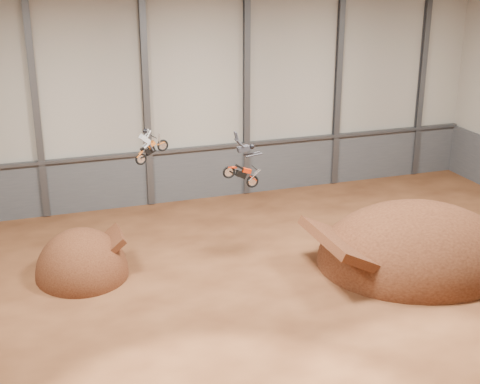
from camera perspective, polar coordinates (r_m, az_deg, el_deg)
name	(u,v)px	position (r m, az deg, el deg)	size (l,w,h in m)	color
floor	(282,299)	(32.48, 3.64, -9.12)	(40.00, 40.00, 0.00)	#492513
back_wall	(197,96)	(43.57, -3.72, 8.20)	(40.00, 0.10, 14.00)	#ADA699
lower_band_back	(199,174)	(44.80, -3.54, 1.58)	(39.80, 0.18, 3.50)	#4B4D52
steel_rail	(199,148)	(44.14, -3.53, 3.75)	(39.80, 0.35, 0.20)	#47494F
steel_column_1	(36,107)	(41.95, -17.03, 6.94)	(0.40, 0.36, 13.90)	#47494F
steel_column_2	(146,100)	(42.65, -8.01, 7.80)	(0.40, 0.36, 13.90)	#47494F
steel_column_3	(246,93)	(44.34, 0.56, 8.44)	(0.40, 0.36, 13.90)	#47494F
steel_column_4	(338,87)	(46.94, 8.35, 8.86)	(0.40, 0.36, 13.90)	#47494F
steel_column_5	(422,81)	(50.28, 15.24, 9.10)	(0.40, 0.36, 13.90)	#47494F
takeoff_ramp	(83,274)	(35.74, -13.28, -6.82)	(4.74, 5.47, 4.74)	#391A0E
landing_ramp	(415,261)	(37.37, 14.71, -5.74)	(10.80, 9.55, 6.23)	#391A0E
fmx_rider_a	(154,140)	(34.48, -7.38, 4.38)	(1.96, 0.75, 1.77)	#C1591B
fmx_rider_b	(238,160)	(34.05, -0.16, 2.71)	(2.78, 0.79, 2.38)	red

